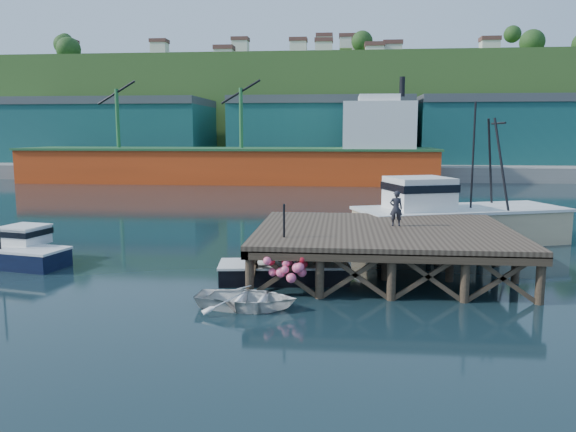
# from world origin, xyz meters

# --- Properties ---
(ground) EXTENTS (300.00, 300.00, 0.00)m
(ground) POSITION_xyz_m (0.00, 0.00, 0.00)
(ground) COLOR black
(ground) RESTS_ON ground
(wharf) EXTENTS (12.00, 10.00, 2.62)m
(wharf) POSITION_xyz_m (5.50, -0.19, 1.94)
(wharf) COLOR brown
(wharf) RESTS_ON ground
(far_quay) EXTENTS (160.00, 40.00, 2.00)m
(far_quay) POSITION_xyz_m (0.00, 70.00, 1.00)
(far_quay) COLOR gray
(far_quay) RESTS_ON ground
(warehouse_left) EXTENTS (32.00, 16.00, 9.00)m
(warehouse_left) POSITION_xyz_m (-35.00, 65.00, 6.50)
(warehouse_left) COLOR #195552
(warehouse_left) RESTS_ON far_quay
(warehouse_mid) EXTENTS (28.00, 16.00, 9.00)m
(warehouse_mid) POSITION_xyz_m (0.00, 65.00, 6.50)
(warehouse_mid) COLOR #195552
(warehouse_mid) RESTS_ON far_quay
(warehouse_right) EXTENTS (30.00, 16.00, 9.00)m
(warehouse_right) POSITION_xyz_m (30.00, 65.00, 6.50)
(warehouse_right) COLOR #195552
(warehouse_right) RESTS_ON far_quay
(cargo_ship) EXTENTS (55.50, 10.00, 13.75)m
(cargo_ship) POSITION_xyz_m (-8.46, 48.00, 3.31)
(cargo_ship) COLOR #E54415
(cargo_ship) RESTS_ON ground
(hillside) EXTENTS (220.00, 50.00, 22.00)m
(hillside) POSITION_xyz_m (0.00, 100.00, 11.00)
(hillside) COLOR #2D511E
(hillside) RESTS_ON ground
(boat_navy) EXTENTS (6.22, 3.85, 3.69)m
(boat_navy) POSITION_xyz_m (-12.96, -0.36, 0.74)
(boat_navy) COLOR black
(boat_navy) RESTS_ON ground
(boat_black) EXTENTS (5.99, 5.00, 3.58)m
(boat_black) POSITION_xyz_m (0.92, -2.04, 0.66)
(boat_black) COLOR black
(boat_black) RESTS_ON ground
(trawler) EXTENTS (13.35, 8.40, 8.42)m
(trawler) POSITION_xyz_m (10.37, 7.67, 1.73)
(trawler) COLOR beige
(trawler) RESTS_ON ground
(dinghy) EXTENTS (4.09, 3.09, 0.80)m
(dinghy) POSITION_xyz_m (-0.06, -6.33, 0.40)
(dinghy) COLOR silver
(dinghy) RESTS_ON ground
(dockworker) EXTENTS (0.64, 0.44, 1.72)m
(dockworker) POSITION_xyz_m (6.12, 0.67, 2.99)
(dockworker) COLOR black
(dockworker) RESTS_ON wharf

